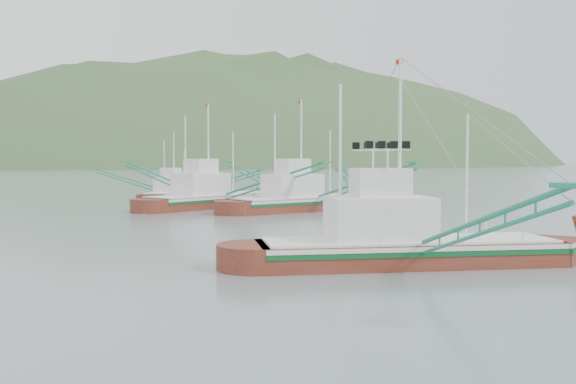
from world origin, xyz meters
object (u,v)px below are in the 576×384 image
bg_boat_extra (211,186)px  bg_boat_far (175,184)px  main_boat (406,220)px  bg_boat_right (303,194)px

bg_boat_extra → bg_boat_far: bearing=64.2°
bg_boat_extra → main_boat: bearing=-120.9°
bg_boat_far → main_boat: bearing=-141.1°
bg_boat_far → bg_boat_extra: bearing=-137.3°
main_boat → bg_boat_far: 53.78m
bg_boat_right → bg_boat_extra: size_ratio=1.03×
bg_boat_right → bg_boat_far: size_ratio=1.48×
bg_boat_far → bg_boat_right: bearing=-119.6°
bg_boat_right → bg_boat_far: (-4.40, 22.62, 0.37)m
main_boat → bg_boat_extra: (8.09, 38.91, 0.11)m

